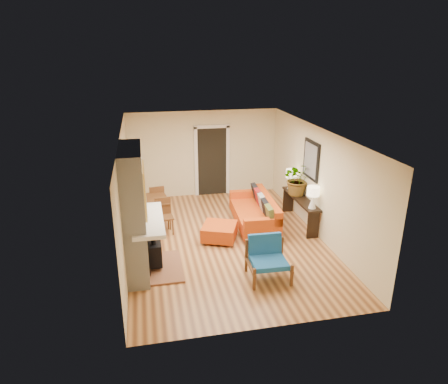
{
  "coord_description": "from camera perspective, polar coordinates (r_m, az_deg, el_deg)",
  "views": [
    {
      "loc": [
        -1.78,
        -8.39,
        4.34
      ],
      "look_at": [
        0.0,
        0.2,
        1.15
      ],
      "focal_mm": 32.0,
      "sensor_mm": 36.0,
      "label": 1
    }
  ],
  "objects": [
    {
      "name": "room_shell",
      "position": [
        11.7,
        0.48,
        4.62
      ],
      "size": [
        6.5,
        6.5,
        6.5
      ],
      "color": "tan",
      "rests_on": "ground"
    },
    {
      "name": "fireplace",
      "position": [
        8.01,
        -12.38,
        -3.26
      ],
      "size": [
        1.09,
        1.68,
        2.6
      ],
      "color": "white",
      "rests_on": "ground"
    },
    {
      "name": "sofa",
      "position": [
        10.26,
        4.72,
        -2.84
      ],
      "size": [
        1.04,
        2.19,
        0.84
      ],
      "color": "silver",
      "rests_on": "ground"
    },
    {
      "name": "ottoman",
      "position": [
        9.52,
        -0.65,
        -5.63
      ],
      "size": [
        0.99,
        0.99,
        0.39
      ],
      "color": "silver",
      "rests_on": "ground"
    },
    {
      "name": "blue_chair",
      "position": [
        8.06,
        6.18,
        -9.02
      ],
      "size": [
        0.81,
        0.8,
        0.83
      ],
      "color": "brown",
      "rests_on": "ground"
    },
    {
      "name": "dining_table",
      "position": [
        10.37,
        -9.52,
        -1.6
      ],
      "size": [
        0.82,
        1.65,
        0.87
      ],
      "color": "brown",
      "rests_on": "ground"
    },
    {
      "name": "console_table",
      "position": [
        10.41,
        10.86,
        -1.57
      ],
      "size": [
        0.34,
        1.85,
        0.72
      ],
      "color": "black",
      "rests_on": "ground"
    },
    {
      "name": "lamp_near",
      "position": [
        9.64,
        12.6,
        -0.39
      ],
      "size": [
        0.3,
        0.3,
        0.54
      ],
      "color": "white",
      "rests_on": "console_table"
    },
    {
      "name": "lamp_far",
      "position": [
        10.89,
        9.59,
        2.18
      ],
      "size": [
        0.3,
        0.3,
        0.54
      ],
      "color": "white",
      "rests_on": "console_table"
    },
    {
      "name": "houseplant",
      "position": [
        10.42,
        10.53,
        1.9
      ],
      "size": [
        0.8,
        0.7,
        0.88
      ],
      "primitive_type": "imported",
      "rotation": [
        0.0,
        0.0,
        0.02
      ],
      "color": "#1E5919",
      "rests_on": "console_table"
    }
  ]
}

